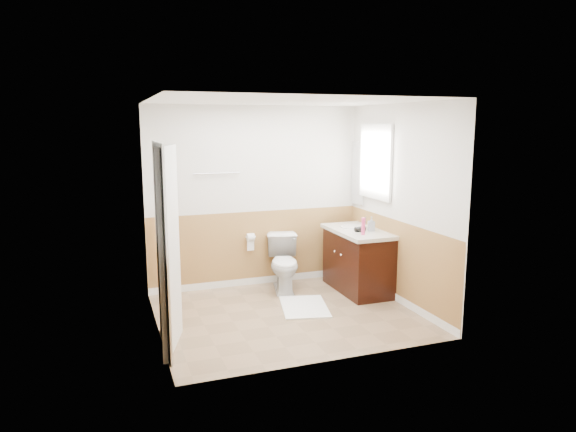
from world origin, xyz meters
name	(u,v)px	position (x,y,z in m)	size (l,w,h in m)	color
floor	(287,314)	(0.00, 0.00, 0.00)	(3.00, 3.00, 0.00)	#8C7051
ceiling	(287,101)	(0.00, 0.00, 2.50)	(3.00, 3.00, 0.00)	white
wall_back	(256,197)	(0.00, 1.30, 1.25)	(3.00, 3.00, 0.00)	silver
wall_front	(335,234)	(0.00, -1.30, 1.25)	(3.00, 3.00, 0.00)	silver
wall_left	(154,220)	(-1.50, 0.00, 1.25)	(3.00, 3.00, 0.00)	silver
wall_right	(400,205)	(1.50, 0.00, 1.25)	(3.00, 3.00, 0.00)	silver
wainscot_back	(256,250)	(0.00, 1.29, 0.50)	(3.00, 3.00, 0.00)	#A07540
wainscot_front	(333,311)	(0.00, -1.29, 0.50)	(3.00, 3.00, 0.00)	#A07540
wainscot_left	(158,287)	(-1.49, 0.00, 0.50)	(2.60, 2.60, 0.00)	#A07540
wainscot_right	(397,263)	(1.49, 0.00, 0.50)	(2.60, 2.60, 0.00)	#A07540
toilet	(284,263)	(0.28, 0.90, 0.37)	(0.42, 0.73, 0.75)	white
bath_mat	(304,307)	(0.28, 0.15, 0.01)	(0.55, 0.80, 0.02)	white
vanity_cabinet	(358,262)	(1.21, 0.54, 0.40)	(0.55, 1.10, 0.80)	black
vanity_knob_left	(341,255)	(0.91, 0.44, 0.55)	(0.03, 0.03, 0.03)	#BABAC1
vanity_knob_right	(335,251)	(0.91, 0.64, 0.55)	(0.03, 0.03, 0.03)	silver
countertop	(358,231)	(1.20, 0.54, 0.83)	(0.60, 1.15, 0.05)	beige
sink_basin	(354,227)	(1.21, 0.69, 0.86)	(0.36, 0.36, 0.02)	white
faucet	(365,222)	(1.39, 0.69, 0.92)	(0.02, 0.02, 0.14)	#B6B7BC
lotion_bottle	(363,226)	(1.11, 0.22, 0.96)	(0.05, 0.05, 0.22)	#DE3973
soap_dispenser	(371,224)	(1.33, 0.41, 0.94)	(0.08, 0.09, 0.19)	gray
hair_dryer_body	(360,229)	(1.16, 0.40, 0.89)	(0.07, 0.07, 0.14)	black
hair_dryer_handle	(358,232)	(1.13, 0.40, 0.86)	(0.03, 0.03, 0.07)	black
mirror_panel	(358,173)	(1.48, 1.10, 1.55)	(0.02, 0.35, 0.90)	silver
window_frame	(376,162)	(1.47, 0.59, 1.75)	(0.04, 0.80, 1.00)	white
window_glass	(377,162)	(1.49, 0.59, 1.75)	(0.01, 0.70, 0.90)	white
door	(170,249)	(-1.40, -0.45, 1.02)	(0.05, 0.80, 2.04)	white
door_frame	(162,249)	(-1.48, -0.45, 1.03)	(0.02, 0.92, 2.10)	white
door_knob	(172,248)	(-1.34, -0.12, 0.95)	(0.06, 0.06, 0.06)	silver
towel_bar	(217,173)	(-0.55, 1.25, 1.60)	(0.02, 0.02, 0.62)	silver
tp_holder_bar	(251,237)	(-0.10, 1.23, 0.70)	(0.02, 0.02, 0.14)	silver
tp_roll	(251,237)	(-0.10, 1.23, 0.70)	(0.11, 0.11, 0.10)	white
tp_sheet	(251,245)	(-0.10, 1.23, 0.59)	(0.10, 0.01, 0.16)	white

